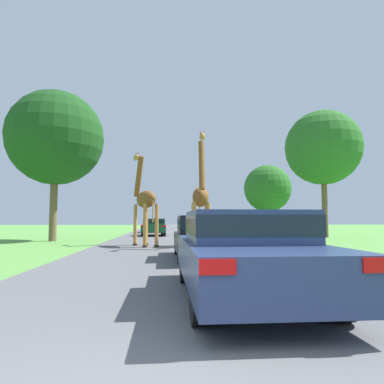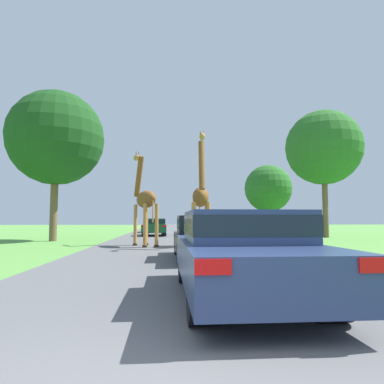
{
  "view_description": "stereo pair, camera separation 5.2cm",
  "coord_description": "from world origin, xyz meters",
  "views": [
    {
      "loc": [
        0.05,
        -1.74,
        1.22
      ],
      "look_at": [
        1.32,
        13.93,
        2.49
      ],
      "focal_mm": 32.0,
      "sensor_mm": 36.0,
      "label": 1
    },
    {
      "loc": [
        0.1,
        -1.74,
        1.22
      ],
      "look_at": [
        1.32,
        13.93,
        2.49
      ],
      "focal_mm": 32.0,
      "sensor_mm": 36.0,
      "label": 2
    }
  ],
  "objects": [
    {
      "name": "giraffe_companion",
      "position": [
        -0.87,
        14.36,
        2.14
      ],
      "size": [
        1.48,
        2.58,
        4.66
      ],
      "rotation": [
        0.0,
        0.0,
        0.42
      ],
      "color": "#B77F3D",
      "rests_on": "ground"
    },
    {
      "name": "tree_right_cluster",
      "position": [
        11.12,
        21.07,
        6.24
      ],
      "size": [
        5.22,
        5.22,
        8.87
      ],
      "color": "brown",
      "rests_on": "ground"
    },
    {
      "name": "tree_centre_back",
      "position": [
        -6.3,
        18.45,
        5.96
      ],
      "size": [
        5.5,
        5.5,
        8.73
      ],
      "color": "brown",
      "rests_on": "ground"
    },
    {
      "name": "car_lead_maroon",
      "position": [
        1.32,
        3.67,
        0.73
      ],
      "size": [
        1.91,
        4.55,
        1.36
      ],
      "color": "navy",
      "rests_on": "ground"
    },
    {
      "name": "tree_left_edge",
      "position": [
        10.0,
        30.49,
        4.2
      ],
      "size": [
        4.55,
        4.55,
        6.51
      ],
      "color": "brown",
      "rests_on": "ground"
    },
    {
      "name": "car_queue_left",
      "position": [
        -0.72,
        24.83,
        0.71
      ],
      "size": [
        1.79,
        4.29,
        1.3
      ],
      "color": "#144C28",
      "rests_on": "ground"
    },
    {
      "name": "car_queue_right",
      "position": [
        1.28,
        9.1,
        0.71
      ],
      "size": [
        1.72,
        4.3,
        1.34
      ],
      "color": "black",
      "rests_on": "ground"
    },
    {
      "name": "car_far_ahead",
      "position": [
        -0.99,
        31.91,
        0.7
      ],
      "size": [
        1.96,
        4.25,
        1.3
      ],
      "color": "silver",
      "rests_on": "ground"
    },
    {
      "name": "road",
      "position": [
        0.0,
        30.0,
        0.0
      ],
      "size": [
        6.43,
        120.0,
        0.0
      ],
      "color": "#5B5B5E",
      "rests_on": "ground"
    },
    {
      "name": "giraffe_near_road",
      "position": [
        1.71,
        13.81,
        2.23
      ],
      "size": [
        0.92,
        2.7,
        5.05
      ],
      "rotation": [
        0.0,
        0.0,
        3.09
      ],
      "color": "#B77F3D",
      "rests_on": "ground"
    }
  ]
}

